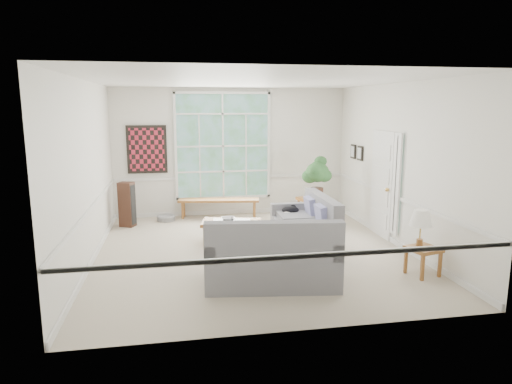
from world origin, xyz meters
TOP-DOWN VIEW (x-y plane):
  - floor at (0.00, 0.00)m, footprint 5.50×6.00m
  - ceiling at (0.00, 0.00)m, footprint 5.50×6.00m
  - wall_back at (0.00, 3.00)m, footprint 5.50×0.02m
  - wall_front at (0.00, -3.00)m, footprint 5.50×0.02m
  - wall_left at (-2.75, 0.00)m, footprint 0.02×6.00m
  - wall_right at (2.75, 0.00)m, footprint 0.02×6.00m
  - window_back at (-0.20, 2.96)m, footprint 2.30×0.08m
  - entry_door at (2.71, 0.60)m, footprint 0.08×0.90m
  - door_sidelight at (2.71, -0.03)m, footprint 0.08×0.26m
  - wall_art at (-1.95, 2.95)m, footprint 0.90×0.06m
  - wall_frame_near at (2.71, 1.75)m, footprint 0.04×0.26m
  - wall_frame_far at (2.71, 2.15)m, footprint 0.04×0.26m
  - loveseat_right at (0.99, 0.13)m, footprint 0.92×1.76m
  - loveseat_front at (0.03, -1.52)m, footprint 2.03×1.24m
  - coffee_table at (-0.30, 0.64)m, footprint 1.22×0.84m
  - pewter_bowl at (-0.36, 0.68)m, footprint 0.34×0.34m
  - window_bench at (-0.35, 2.65)m, footprint 1.91×0.65m
  - end_table at (1.67, 1.82)m, footprint 0.69×0.69m
  - houseplant at (1.75, 1.77)m, footprint 0.77×0.77m
  - side_table at (2.39, -1.61)m, footprint 0.54×0.54m
  - table_lamp at (2.32, -1.60)m, footprint 0.45×0.45m
  - pet_bed at (-1.57, 2.58)m, footprint 0.43×0.43m
  - floor_speaker at (-2.38, 2.21)m, footprint 0.37×0.34m
  - cat at (0.89, 0.75)m, footprint 0.40×0.33m

SIDE VIEW (x-z plane):
  - floor at x=0.00m, z-range -0.01..0.00m
  - pet_bed at x=-1.57m, z-range 0.00..0.13m
  - coffee_table at x=-0.30m, z-range 0.00..0.42m
  - window_bench at x=-0.35m, z-range 0.00..0.44m
  - side_table at x=2.39m, z-range 0.00..0.45m
  - end_table at x=1.67m, z-range 0.00..0.56m
  - pewter_bowl at x=-0.36m, z-range 0.42..0.49m
  - loveseat_right at x=0.99m, z-range 0.00..0.95m
  - floor_speaker at x=-2.38m, z-range 0.00..0.97m
  - loveseat_front at x=0.03m, z-range 0.00..1.03m
  - cat at x=0.89m, z-range 0.49..0.65m
  - table_lamp at x=2.32m, z-range 0.45..1.03m
  - houseplant at x=1.75m, z-range 0.56..1.51m
  - entry_door at x=2.71m, z-range 0.00..2.10m
  - door_sidelight at x=2.71m, z-range 0.20..2.10m
  - wall_back at x=0.00m, z-range 0.00..3.00m
  - wall_front at x=0.00m, z-range 0.00..3.00m
  - wall_left at x=-2.75m, z-range 0.00..3.00m
  - wall_right at x=2.75m, z-range 0.00..3.00m
  - wall_frame_near at x=2.71m, z-range 1.39..1.71m
  - wall_frame_far at x=2.71m, z-range 1.39..1.71m
  - wall_art at x=-1.95m, z-range 1.05..2.15m
  - window_back at x=-0.20m, z-range 0.45..2.85m
  - ceiling at x=0.00m, z-range 2.99..3.01m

